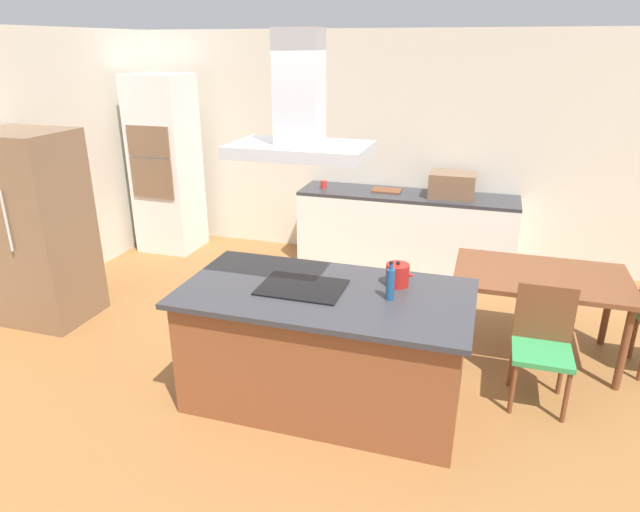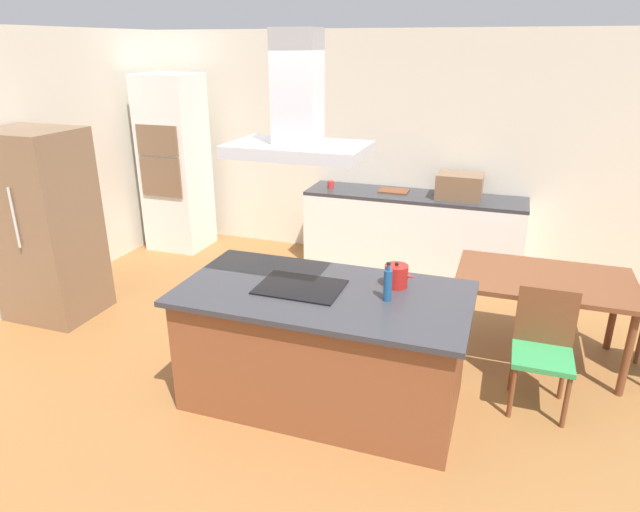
# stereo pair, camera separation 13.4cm
# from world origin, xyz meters

# --- Properties ---
(ground) EXTENTS (16.00, 16.00, 0.00)m
(ground) POSITION_xyz_m (0.00, 1.50, 0.00)
(ground) COLOR #936033
(wall_back) EXTENTS (7.20, 0.10, 2.70)m
(wall_back) POSITION_xyz_m (0.00, 3.25, 1.35)
(wall_back) COLOR beige
(wall_back) RESTS_ON ground
(wall_left) EXTENTS (0.10, 8.80, 2.70)m
(wall_left) POSITION_xyz_m (-3.45, 1.00, 1.35)
(wall_left) COLOR beige
(wall_left) RESTS_ON ground
(kitchen_island) EXTENTS (2.06, 1.08, 0.90)m
(kitchen_island) POSITION_xyz_m (0.00, 0.00, 0.45)
(kitchen_island) COLOR brown
(kitchen_island) RESTS_ON ground
(cooktop) EXTENTS (0.60, 0.44, 0.01)m
(cooktop) POSITION_xyz_m (-0.18, 0.00, 0.91)
(cooktop) COLOR black
(cooktop) RESTS_ON kitchen_island
(tea_kettle) EXTENTS (0.22, 0.17, 0.19)m
(tea_kettle) POSITION_xyz_m (0.47, 0.25, 0.98)
(tea_kettle) COLOR #B21E19
(tea_kettle) RESTS_ON kitchen_island
(olive_oil_bottle) EXTENTS (0.06, 0.06, 0.28)m
(olive_oil_bottle) POSITION_xyz_m (0.46, -0.00, 1.02)
(olive_oil_bottle) COLOR navy
(olive_oil_bottle) RESTS_ON kitchen_island
(back_counter) EXTENTS (2.53, 0.62, 0.90)m
(back_counter) POSITION_xyz_m (0.14, 2.88, 0.45)
(back_counter) COLOR white
(back_counter) RESTS_ON ground
(countertop_microwave) EXTENTS (0.50, 0.38, 0.28)m
(countertop_microwave) POSITION_xyz_m (0.64, 2.88, 1.04)
(countertop_microwave) COLOR brown
(countertop_microwave) RESTS_ON back_counter
(coffee_mug_red) EXTENTS (0.08, 0.08, 0.09)m
(coffee_mug_red) POSITION_xyz_m (-0.87, 2.85, 0.95)
(coffee_mug_red) COLOR red
(coffee_mug_red) RESTS_ON back_counter
(cutting_board) EXTENTS (0.34, 0.24, 0.02)m
(cutting_board) POSITION_xyz_m (-0.12, 2.93, 0.91)
(cutting_board) COLOR brown
(cutting_board) RESTS_ON back_counter
(wall_oven_stack) EXTENTS (0.70, 0.66, 2.20)m
(wall_oven_stack) POSITION_xyz_m (-2.90, 2.65, 1.10)
(wall_oven_stack) COLOR white
(wall_oven_stack) RESTS_ON ground
(refrigerator) EXTENTS (0.80, 0.73, 1.82)m
(refrigerator) POSITION_xyz_m (-2.98, 0.52, 0.91)
(refrigerator) COLOR brown
(refrigerator) RESTS_ON ground
(dining_table) EXTENTS (1.40, 0.90, 0.75)m
(dining_table) POSITION_xyz_m (1.53, 1.16, 0.67)
(dining_table) COLOR brown
(dining_table) RESTS_ON ground
(chair_facing_island) EXTENTS (0.42, 0.42, 0.89)m
(chair_facing_island) POSITION_xyz_m (1.53, 0.49, 0.51)
(chair_facing_island) COLOR #33934C
(chair_facing_island) RESTS_ON ground
(range_hood) EXTENTS (0.90, 0.55, 0.78)m
(range_hood) POSITION_xyz_m (-0.18, 0.00, 2.10)
(range_hood) COLOR #ADADB2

